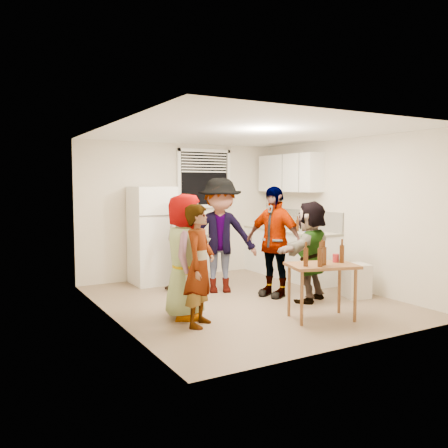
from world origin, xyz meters
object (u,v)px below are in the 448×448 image
guest_back_right (220,292)px  refrigerator (152,235)px  trash_bin (356,281)px  guest_black (273,296)px  blue_cup (308,233)px  guest_grey (185,317)px  beer_bottle_counter (297,231)px  red_cup (336,262)px  beer_bottle_table (322,265)px  guest_orange (310,301)px  kettle (287,229)px  wine_bottle (269,226)px  guest_back_left (188,291)px  serving_table (321,319)px  guest_stripe (200,325)px

guest_back_right → refrigerator: bearing=142.8°
trash_bin → guest_black: trash_bin is taller
blue_cup → guest_grey: blue_cup is taller
beer_bottle_counter → guest_black: size_ratio=0.12×
red_cup → beer_bottle_table: bearing=-163.5°
beer_bottle_counter → blue_cup: 0.29m
guest_grey → guest_black: (1.70, 0.41, 0.00)m
trash_bin → guest_orange: size_ratio=0.35×
guest_grey → guest_black: 1.75m
kettle → wine_bottle: wine_bottle is taller
refrigerator → guest_back_left: 1.25m
guest_grey → guest_back_left: size_ratio=1.02×
serving_table → beer_bottle_table: (-0.07, -0.07, 0.72)m
wine_bottle → guest_orange: bearing=-110.9°
refrigerator → guest_back_left: size_ratio=1.07×
red_cup → guest_back_right: size_ratio=0.06×
serving_table → beer_bottle_counter: bearing=59.1°
red_cup → trash_bin: bearing=31.8°
refrigerator → guest_black: size_ratio=0.99×
refrigerator → kettle: size_ratio=8.03×
refrigerator → guest_back_left: (0.28, -0.87, -0.85)m
kettle → guest_back_right: size_ratio=0.11×
serving_table → beer_bottle_table: size_ratio=3.57×
guest_stripe → guest_orange: guest_orange is taller
trash_bin → blue_cup: bearing=90.7°
blue_cup → trash_bin: blue_cup is taller
beer_bottle_counter → kettle: bearing=82.2°
trash_bin → guest_stripe: size_ratio=0.35×
refrigerator → guest_grey: refrigerator is taller
beer_bottle_counter → guest_orange: (-0.75, -1.27, -0.90)m
guest_back_right → guest_stripe: bearing=-105.3°
beer_bottle_table → guest_back_right: 2.22m
kettle → guest_back_right: (-1.69, -0.46, -0.90)m
kettle → wine_bottle: (0.10, 0.72, -0.00)m
serving_table → blue_cup: bearing=55.3°
wine_bottle → guest_stripe: (-2.90, -2.65, -0.90)m
kettle → beer_bottle_table: kettle is taller
wine_bottle → guest_orange: size_ratio=0.20×
blue_cup → guest_back_right: 1.88m
red_cup → guest_grey: size_ratio=0.07×
blue_cup → guest_stripe: (-2.75, -1.28, -0.90)m
serving_table → guest_black: 1.36m
guest_grey → guest_back_left: (0.68, 1.36, 0.00)m
refrigerator → guest_back_right: bearing=-58.7°
wine_bottle → blue_cup: bearing=-96.3°
red_cup → guest_back_left: bearing=115.2°
kettle → beer_bottle_table: bearing=-119.1°
beer_bottle_counter → guest_grey: (-2.76, -1.15, -0.90)m
guest_orange → beer_bottle_counter: bearing=-146.0°
guest_black → guest_grey: bearing=-96.1°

